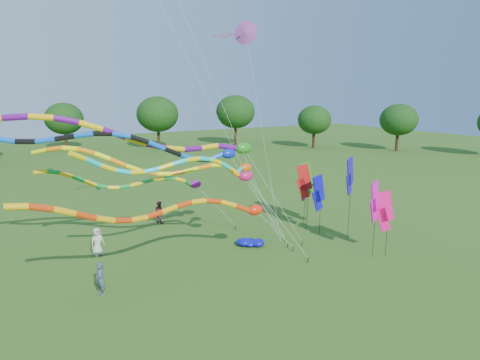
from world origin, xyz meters
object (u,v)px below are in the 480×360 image
blue_nylon_heap (251,242)px  person_b (100,279)px  tube_kite_red (182,210)px  person_a (97,242)px  person_c (159,212)px  tube_kite_orange (173,167)px

blue_nylon_heap → person_b: (-9.62, -1.91, 0.61)m
tube_kite_red → person_a: size_ratio=8.53×
person_c → person_b: bearing=123.9°
person_a → blue_nylon_heap: bearing=-39.8°
tube_kite_red → person_a: bearing=113.6°
person_a → person_c: person_a is taller
tube_kite_red → person_a: (-3.03, 5.88, -3.00)m
tube_kite_red → person_c: tube_kite_red is taller
tube_kite_orange → blue_nylon_heap: bearing=34.4°
tube_kite_red → tube_kite_orange: size_ratio=1.12×
tube_kite_red → tube_kite_orange: bearing=81.0°
person_b → tube_kite_red: bearing=50.9°
tube_kite_orange → person_a: (-3.15, 4.53, -4.91)m
person_b → person_c: (6.14, 9.17, 0.01)m
blue_nylon_heap → person_a: person_a is taller
tube_kite_orange → person_c: size_ratio=7.82×
tube_kite_orange → blue_nylon_heap: 7.98m
blue_nylon_heap → person_c: (-3.47, 7.27, 0.62)m
tube_kite_orange → person_a: bearing=145.7°
tube_kite_red → person_c: size_ratio=8.75×
person_a → person_b: person_a is taller
tube_kite_red → tube_kite_orange: 2.34m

